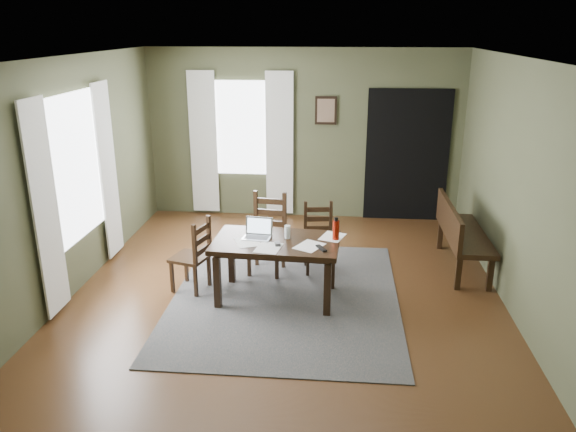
# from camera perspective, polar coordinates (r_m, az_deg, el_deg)

# --- Properties ---
(ground) EXTENTS (5.00, 6.00, 0.01)m
(ground) POSITION_cam_1_polar(r_m,az_deg,el_deg) (6.64, -0.24, -8.26)
(ground) COLOR #492C16
(room_shell) EXTENTS (5.02, 6.02, 2.71)m
(room_shell) POSITION_cam_1_polar(r_m,az_deg,el_deg) (6.03, -0.26, 7.22)
(room_shell) COLOR #474B31
(room_shell) RESTS_ON ground
(rug) EXTENTS (2.60, 3.20, 0.01)m
(rug) POSITION_cam_1_polar(r_m,az_deg,el_deg) (6.63, -0.24, -8.17)
(rug) COLOR #3F3F3F
(rug) RESTS_ON ground
(dining_table) EXTENTS (1.46, 0.92, 0.71)m
(dining_table) POSITION_cam_1_polar(r_m,az_deg,el_deg) (6.35, -1.19, -3.23)
(dining_table) COLOR black
(dining_table) RESTS_ON rug
(chair_end) EXTENTS (0.49, 0.49, 0.90)m
(chair_end) POSITION_cam_1_polar(r_m,az_deg,el_deg) (6.71, -9.59, -4.03)
(chair_end) COLOR black
(chair_end) RESTS_ON rug
(chair_back_left) EXTENTS (0.50, 0.50, 1.01)m
(chair_back_left) POSITION_cam_1_polar(r_m,az_deg,el_deg) (7.12, -2.10, -1.90)
(chair_back_left) COLOR black
(chair_back_left) RESTS_ON rug
(chair_back_right) EXTENTS (0.43, 0.43, 0.87)m
(chair_back_right) POSITION_cam_1_polar(r_m,az_deg,el_deg) (7.19, 3.14, -2.26)
(chair_back_right) COLOR black
(chair_back_right) RESTS_ON rug
(bench) EXTENTS (0.49, 1.53, 0.86)m
(bench) POSITION_cam_1_polar(r_m,az_deg,el_deg) (7.53, 17.00, -1.42)
(bench) COLOR black
(bench) RESTS_ON ground
(laptop) EXTENTS (0.34, 0.28, 0.22)m
(laptop) POSITION_cam_1_polar(r_m,az_deg,el_deg) (6.42, -3.08, -1.66)
(laptop) COLOR #B7B7BC
(laptop) RESTS_ON dining_table
(computer_mouse) EXTENTS (0.08, 0.11, 0.03)m
(computer_mouse) POSITION_cam_1_polar(r_m,az_deg,el_deg) (6.18, -1.08, -2.84)
(computer_mouse) COLOR #3F3F42
(computer_mouse) RESTS_ON dining_table
(tv_remote) EXTENTS (0.13, 0.19, 0.02)m
(tv_remote) POSITION_cam_1_polar(r_m,az_deg,el_deg) (6.09, 3.40, -3.29)
(tv_remote) COLOR black
(tv_remote) RESTS_ON dining_table
(drinking_glass) EXTENTS (0.07, 0.07, 0.15)m
(drinking_glass) POSITION_cam_1_polar(r_m,az_deg,el_deg) (6.36, -0.06, -1.63)
(drinking_glass) COLOR silver
(drinking_glass) RESTS_ON dining_table
(water_bottle) EXTENTS (0.09, 0.09, 0.26)m
(water_bottle) POSITION_cam_1_polar(r_m,az_deg,el_deg) (6.33, 4.89, -1.37)
(water_bottle) COLOR #AF1E0D
(water_bottle) RESTS_ON dining_table
(paper_a) EXTENTS (0.36, 0.40, 0.00)m
(paper_a) POSITION_cam_1_polar(r_m,az_deg,el_deg) (6.29, -4.13, -2.63)
(paper_a) COLOR white
(paper_a) RESTS_ON dining_table
(paper_b) EXTENTS (0.37, 0.40, 0.00)m
(paper_b) POSITION_cam_1_polar(r_m,az_deg,el_deg) (6.16, 2.18, -3.06)
(paper_b) COLOR white
(paper_b) RESTS_ON dining_table
(paper_d) EXTENTS (0.33, 0.38, 0.00)m
(paper_d) POSITION_cam_1_polar(r_m,az_deg,el_deg) (6.44, 4.54, -2.11)
(paper_d) COLOR white
(paper_d) RESTS_ON dining_table
(paper_e) EXTENTS (0.31, 0.37, 0.00)m
(paper_e) POSITION_cam_1_polar(r_m,az_deg,el_deg) (6.12, -2.00, -3.24)
(paper_e) COLOR white
(paper_e) RESTS_ON dining_table
(window_left) EXTENTS (0.01, 1.30, 1.70)m
(window_left) POSITION_cam_1_polar(r_m,az_deg,el_deg) (6.98, -20.80, 4.62)
(window_left) COLOR white
(window_left) RESTS_ON ground
(window_back) EXTENTS (1.00, 0.01, 1.50)m
(window_back) POSITION_cam_1_polar(r_m,az_deg,el_deg) (9.12, -4.78, 8.89)
(window_back) COLOR white
(window_back) RESTS_ON ground
(curtain_left_near) EXTENTS (0.03, 0.48, 2.30)m
(curtain_left_near) POSITION_cam_1_polar(r_m,az_deg,el_deg) (6.33, -23.42, 0.55)
(curtain_left_near) COLOR silver
(curtain_left_near) RESTS_ON ground
(curtain_left_far) EXTENTS (0.03, 0.48, 2.30)m
(curtain_left_far) POSITION_cam_1_polar(r_m,az_deg,el_deg) (7.74, -17.83, 4.35)
(curtain_left_far) COLOR silver
(curtain_left_far) RESTS_ON ground
(curtain_back_left) EXTENTS (0.44, 0.03, 2.30)m
(curtain_back_left) POSITION_cam_1_polar(r_m,az_deg,el_deg) (9.27, -8.58, 7.32)
(curtain_back_left) COLOR silver
(curtain_back_left) RESTS_ON ground
(curtain_back_right) EXTENTS (0.44, 0.03, 2.30)m
(curtain_back_right) POSITION_cam_1_polar(r_m,az_deg,el_deg) (9.05, -0.87, 7.26)
(curtain_back_right) COLOR silver
(curtain_back_right) RESTS_ON ground
(framed_picture) EXTENTS (0.34, 0.03, 0.44)m
(framed_picture) POSITION_cam_1_polar(r_m,az_deg,el_deg) (8.94, 3.87, 10.65)
(framed_picture) COLOR black
(framed_picture) RESTS_ON ground
(doorway_back) EXTENTS (1.30, 0.03, 2.10)m
(doorway_back) POSITION_cam_1_polar(r_m,az_deg,el_deg) (9.13, 12.00, 5.99)
(doorway_back) COLOR black
(doorway_back) RESTS_ON ground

